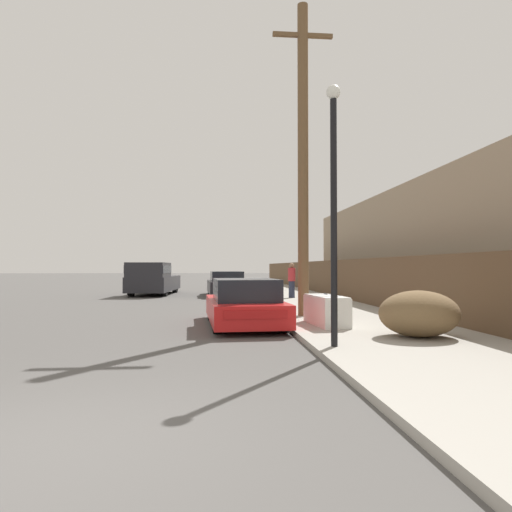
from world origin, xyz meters
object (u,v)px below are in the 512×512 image
Objects in this scene: brush_pile at (419,314)px; car_parked_mid at (226,284)px; pickup_truck at (153,279)px; utility_pole at (303,155)px; parked_sports_car_red at (244,304)px; street_lamp at (334,194)px; pedestrian at (292,280)px; discarded_fridge at (326,310)px.

car_parked_mid is at bearing 102.85° from brush_pile.
pickup_truck is at bearing 163.97° from car_parked_mid.
utility_pole is 5.68× the size of brush_pile.
car_parked_mid is at bearing 87.47° from parked_sports_car_red.
utility_pole is at bearing 110.27° from brush_pile.
pickup_truck is 14.22m from utility_pole.
street_lamp is at bearing -87.51° from car_parked_mid.
car_parked_mid is 15.96m from brush_pile.
discarded_fridge is at bearing -94.69° from pedestrian.
car_parked_mid is at bearing 170.79° from pickup_truck.
utility_pole is 1.95× the size of street_lamp.
street_lamp is at bearing -106.22° from discarded_fridge.
parked_sports_car_red is 2.74× the size of brush_pile.
pickup_truck reaches higher than brush_pile.
pickup_truck is 3.62× the size of pedestrian.
car_parked_mid is 16.71m from street_lamp.
parked_sports_car_red is at bearing 111.15° from pickup_truck.
street_lamp reaches higher than pedestrian.
pickup_truck is at bearing 146.25° from pedestrian.
discarded_fridge is 0.38× the size of car_parked_mid.
parked_sports_car_red reaches higher than brush_pile.
parked_sports_car_red is 0.94× the size of car_parked_mid.
pedestrian reaches higher than discarded_fridge.
discarded_fridge is 0.38× the size of street_lamp.
discarded_fridge is 15.70m from pickup_truck.
parked_sports_car_red is 14.18m from pickup_truck.
brush_pile is at bearing 118.62° from pickup_truck.
brush_pile is at bearing -69.73° from utility_pole.
pickup_truck is (-4.18, 13.54, 0.33)m from parked_sports_car_red.
utility_pole is at bearing -97.07° from pedestrian.
car_parked_mid is (-0.16, 12.60, 0.06)m from parked_sports_car_red.
pickup_truck reaches higher than parked_sports_car_red.
pedestrian is (0.80, 9.80, 0.46)m from discarded_fridge.
utility_pole reaches higher than pedestrian.
utility_pole is at bearing -82.89° from car_parked_mid.
discarded_fridge is 0.31× the size of pickup_truck.
pedestrian is (0.95, 7.62, -3.90)m from utility_pole.
parked_sports_car_red is at bearing -107.28° from pedestrian.
discarded_fridge is at bearing -27.90° from parked_sports_car_red.
street_lamp reaches higher than car_parked_mid.
utility_pole reaches higher than discarded_fridge.
pedestrian is at bearing 69.45° from parked_sports_car_red.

